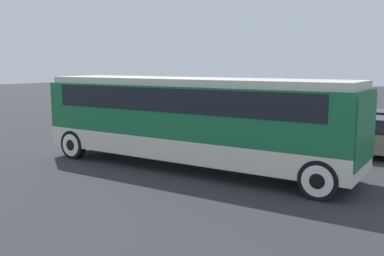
# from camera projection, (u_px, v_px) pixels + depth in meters

# --- Properties ---
(ground_plane) EXTENTS (120.00, 120.00, 0.00)m
(ground_plane) POSITION_uv_depth(u_px,v_px,m) (192.00, 168.00, 13.95)
(ground_plane) COLOR #2D2D30
(tour_bus) EXTENTS (10.57, 2.58, 2.91)m
(tour_bus) POSITION_uv_depth(u_px,v_px,m) (195.00, 114.00, 13.64)
(tour_bus) COLOR silver
(tour_bus) RESTS_ON ground_plane
(parked_car_near) EXTENTS (4.32, 1.96, 1.34)m
(parked_car_near) POSITION_uv_depth(u_px,v_px,m) (383.00, 126.00, 18.73)
(parked_car_near) COLOR navy
(parked_car_near) RESTS_ON ground_plane
(parked_car_mid) EXTENTS (4.04, 1.97, 1.51)m
(parked_car_mid) POSITION_uv_depth(u_px,v_px,m) (264.00, 120.00, 20.32)
(parked_car_mid) COLOR #2D5638
(parked_car_mid) RESTS_ON ground_plane
(parked_car_far) EXTENTS (4.16, 1.94, 1.45)m
(parked_car_far) POSITION_uv_depth(u_px,v_px,m) (376.00, 137.00, 15.47)
(parked_car_far) COLOR #7A6B5B
(parked_car_far) RESTS_ON ground_plane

